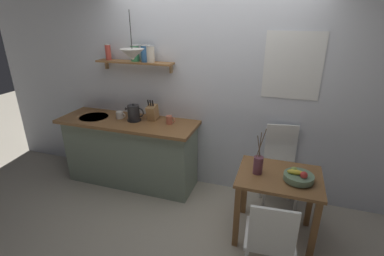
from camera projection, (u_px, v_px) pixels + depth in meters
ground_plane at (193, 208)px, 3.44m from camera, size 14.00×14.00×0.00m
back_wall at (226, 89)px, 3.45m from camera, size 6.80×0.11×2.70m
kitchen_counter at (131, 151)px, 3.84m from camera, size 1.83×0.63×0.92m
wall_shelf at (137, 57)px, 3.50m from camera, size 1.02×0.20×0.34m
dining_table at (278, 188)px, 2.82m from camera, size 0.80×0.64×0.73m
dining_chair_near at (270, 238)px, 2.33m from camera, size 0.44×0.44×0.86m
dining_chair_far at (280, 164)px, 3.33m from camera, size 0.47×0.47×1.01m
fruit_bowl at (298, 177)px, 2.66m from camera, size 0.28×0.28×0.13m
twig_vase at (258, 165)px, 2.78m from camera, size 0.10×0.09×0.48m
electric_kettle at (134, 113)px, 3.61m from camera, size 0.26×0.18×0.23m
knife_block at (152, 112)px, 3.63m from camera, size 0.11×0.17×0.28m
coffee_mug_by_sink at (120, 115)px, 3.71m from camera, size 0.13×0.09×0.09m
coffee_mug_spare at (170, 120)px, 3.52m from camera, size 0.12×0.08×0.10m
pendant_lamp at (132, 54)px, 3.13m from camera, size 0.27×0.27×0.52m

